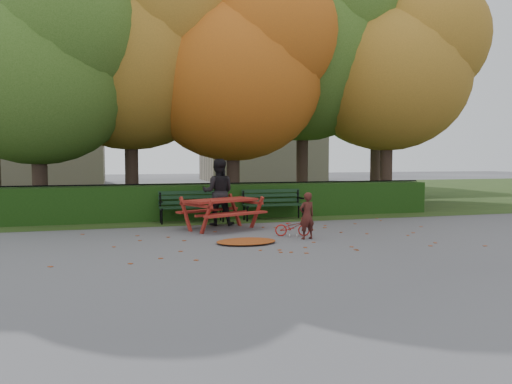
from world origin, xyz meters
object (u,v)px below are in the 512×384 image
object	(u,v)px
tree_e	(399,66)
bicycle	(292,227)
tree_d	(315,45)
tree_a	(47,64)
tree_g	(386,77)
bench_left	(191,204)
bench_right	(273,202)
child	(307,216)
picnic_table	(222,206)
tree_c	(244,66)
adult	(218,192)
tree_b	(141,48)

from	to	relation	value
tree_e	bicycle	bearing A→B (deg)	-138.97
tree_d	tree_a	bearing A→B (deg)	-169.67
tree_e	tree_g	world-z (taller)	tree_g
bench_left	bench_right	size ratio (longest dim) A/B	1.00
child	picnic_table	bearing A→B (deg)	-63.79
tree_g	bicycle	world-z (taller)	tree_g
tree_e	picnic_table	bearing A→B (deg)	-153.26
tree_c	picnic_table	world-z (taller)	tree_c
tree_d	adult	world-z (taller)	tree_d
tree_d	adult	bearing A→B (deg)	-136.57
picnic_table	tree_a	bearing A→B (deg)	116.96
tree_g	bench_right	world-z (taller)	tree_g
tree_a	tree_d	size ratio (longest dim) A/B	0.78
tree_c	tree_d	world-z (taller)	tree_d
tree_b	tree_c	world-z (taller)	tree_b
tree_b	bench_left	bearing A→B (deg)	-69.42
tree_c	bench_right	xyz separation A→B (m)	(0.27, -2.26, -4.30)
tree_b	adult	distance (m)	6.18
tree_b	tree_c	distance (m)	3.42
tree_d	bench_right	distance (m)	7.07
bench_right	child	distance (m)	3.60
bench_right	bicycle	distance (m)	3.15
tree_b	tree_g	bearing A→B (deg)	15.63
tree_c	tree_e	distance (m)	5.70
picnic_table	bench_right	bearing A→B (deg)	15.90
tree_b	bench_right	size ratio (longest dim) A/B	4.88
bench_right	picnic_table	size ratio (longest dim) A/B	0.80
bicycle	adult	bearing A→B (deg)	43.91
bench_left	picnic_table	distance (m)	1.69
adult	tree_b	bearing A→B (deg)	-50.11
tree_c	adult	xyz separation A→B (m)	(-1.53, -3.06, -3.93)
bench_right	tree_e	bearing A→B (deg)	20.87
tree_g	tree_a	bearing A→B (deg)	-162.81
tree_e	bench_left	distance (m)	9.29
tree_c	bench_left	size ratio (longest dim) A/B	4.44
tree_g	bench_right	distance (m)	10.61
tree_a	tree_g	bearing A→B (deg)	17.19
tree_a	bench_left	xyz separation A→B (m)	(3.89, -1.88, -4.00)
tree_e	bicycle	size ratio (longest dim) A/B	10.11
tree_d	tree_g	world-z (taller)	tree_d
tree_a	adult	world-z (taller)	tree_a
tree_d	bench_left	bearing A→B (deg)	-145.74
adult	bicycle	xyz separation A→B (m)	(1.28, -2.30, -0.68)
bench_left	tree_d	bearing A→B (deg)	34.26
tree_c	bicycle	world-z (taller)	tree_c
tree_g	child	bearing A→B (deg)	-128.18
picnic_table	adult	distance (m)	0.86
tree_b	tree_c	xyz separation A→B (m)	(3.28, -0.78, -0.58)
tree_g	adult	size ratio (longest dim) A/B	4.78
child	adult	size ratio (longest dim) A/B	0.59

